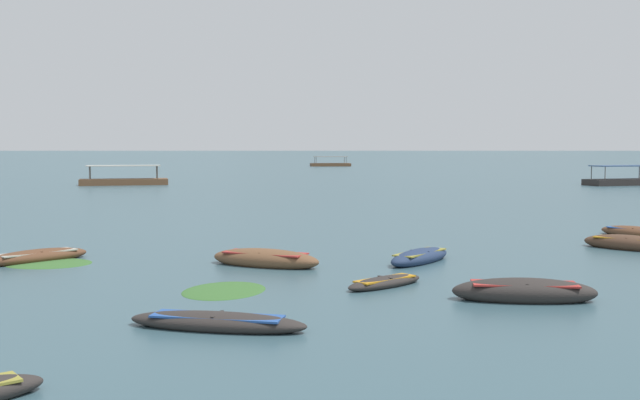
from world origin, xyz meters
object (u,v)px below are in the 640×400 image
Objects in this scene: ferry_0 at (330,164)px; rowboat_0 at (630,244)px; rowboat_1 at (420,257)px; rowboat_4 at (524,292)px; ferry_2 at (124,181)px; rowboat_6 at (37,257)px; rowboat_9 at (265,259)px; rowboat_5 at (638,233)px; rowboat_7 at (217,322)px; ferry_1 at (622,181)px; rowboat_8 at (385,282)px.

rowboat_0 is at bearing -86.52° from ferry_0.
rowboat_1 is 7.57m from rowboat_4.
rowboat_0 is 67.43m from ferry_2.
rowboat_6 is 0.84× the size of rowboat_9.
rowboat_7 is (-18.77, -18.58, -0.04)m from rowboat_5.
rowboat_7 is (-8.57, -3.29, -0.09)m from rowboat_4.
ferry_2 reaches higher than rowboat_1.
ferry_1 is (31.00, 66.19, 0.19)m from rowboat_4.
rowboat_1 is at bearing -146.72° from rowboat_5.
rowboat_0 reaches higher than rowboat_7.
ferry_2 reaches higher than rowboat_7.
rowboat_5 is at bearing 62.01° from rowboat_0.
rowboat_5 is 19.16m from rowboat_8.
rowboat_8 is at bearing 149.58° from rowboat_4.
rowboat_0 is 0.88× the size of rowboat_5.
rowboat_0 is 145.39m from ferry_0.
rowboat_5 is 0.95× the size of rowboat_9.
rowboat_0 is 13.35m from rowboat_4.
rowboat_6 is 75.65m from ferry_1.
rowboat_8 is (-14.05, -13.03, -0.07)m from rowboat_5.
ferry_0 is at bearing 109.63° from ferry_1.
ferry_1 reaches higher than rowboat_4.
rowboat_5 is (12.16, 7.98, 0.00)m from rowboat_1.
ferry_2 is (-11.39, 60.04, 0.26)m from rowboat_6.
rowboat_4 is 0.93× the size of rowboat_9.
rowboat_1 is (-9.79, -3.51, -0.04)m from rowboat_0.
rowboat_9 is at bearing -123.15° from ferry_1.
ferry_1 is at bearing 67.76° from rowboat_5.
rowboat_1 is 14.55m from rowboat_5.
ferry_0 is (-1.02, 155.94, 0.19)m from rowboat_4.
rowboat_7 is at bearing -52.61° from rowboat_6.
rowboat_1 reaches higher than rowboat_6.
ferry_2 is at bearing 110.52° from rowboat_8.
rowboat_7 is (8.39, -10.98, -0.03)m from rowboat_6.
rowboat_9 is 0.47× the size of ferry_0.
rowboat_1 is at bearing -66.41° from ferry_2.
rowboat_6 is at bearing 178.54° from rowboat_1.
rowboat_0 is 0.40× the size of ferry_0.
ferry_2 is at bearing 113.59° from rowboat_1.
rowboat_4 is at bearing -115.10° from ferry_1.
rowboat_7 is 159.41m from ferry_0.
rowboat_7 reaches higher than rowboat_8.
rowboat_8 is at bearing -110.48° from rowboat_1.
ferry_0 is at bearing 83.86° from rowboat_6.
rowboat_4 is at bearing -74.94° from rowboat_1.
rowboat_9 is at bearing -92.66° from ferry_0.
ferry_2 reaches higher than rowboat_8.
rowboat_5 is (10.20, 15.29, -0.05)m from rowboat_4.
rowboat_1 is 67.48m from ferry_1.
rowboat_9 is at bearing 86.40° from rowboat_7.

